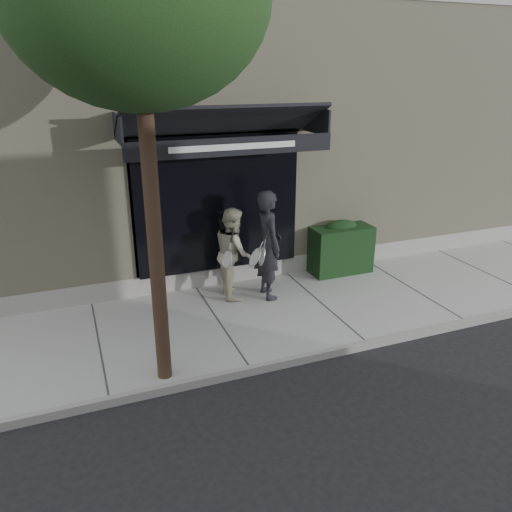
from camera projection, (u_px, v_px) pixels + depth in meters
name	position (u px, v px, depth m)	size (l,w,h in m)	color
ground	(320.00, 308.00, 9.37)	(80.00, 80.00, 0.00)	black
sidewalk	(321.00, 305.00, 9.35)	(20.00, 3.00, 0.12)	#A3A49E
curb	(367.00, 345.00, 7.99)	(20.00, 0.10, 0.14)	gray
building_facade	(233.00, 131.00, 12.72)	(14.30, 8.04, 5.64)	#B4AB89
hedge	(340.00, 247.00, 10.60)	(1.30, 0.70, 1.14)	black
pedestrian_front	(268.00, 245.00, 9.25)	(0.74, 0.85, 2.07)	black
pedestrian_back	(234.00, 253.00, 9.35)	(0.76, 0.92, 1.73)	#AEA88B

